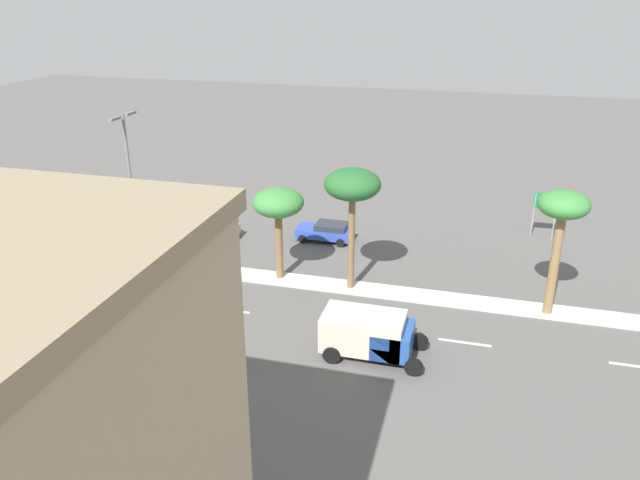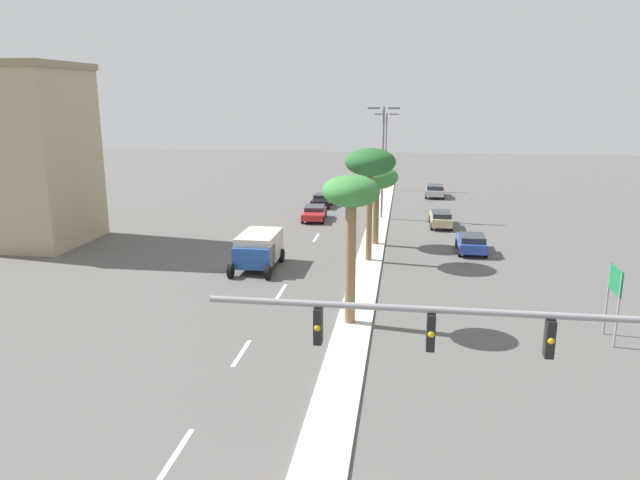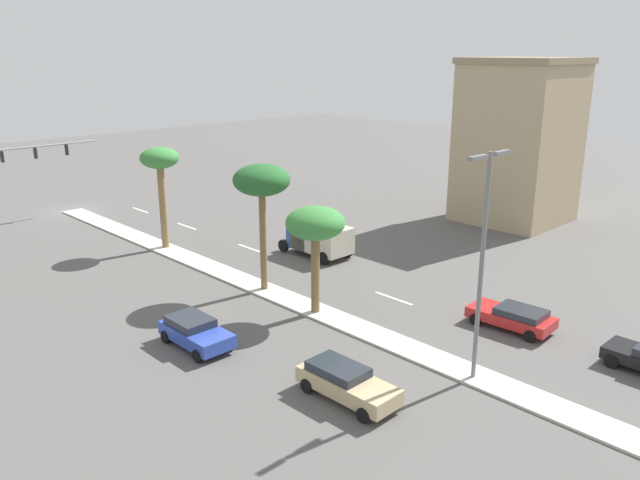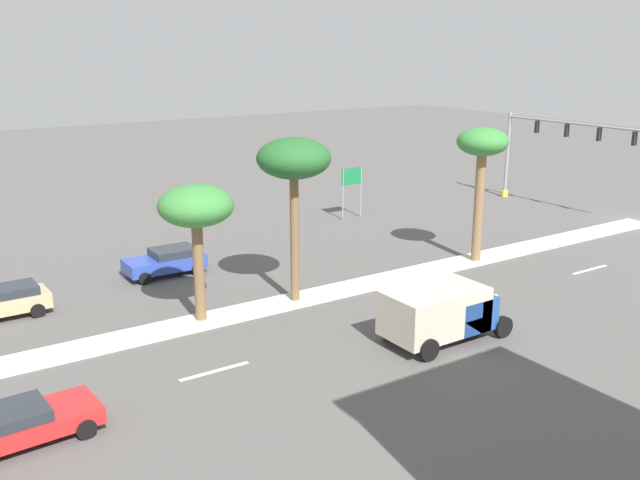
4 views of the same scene
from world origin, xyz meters
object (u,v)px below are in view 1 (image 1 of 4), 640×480
(palm_tree_near, at_px, (278,205))
(street_lamp_center, at_px, (130,178))
(palm_tree_trailing, at_px, (352,187))
(sedan_red_far, at_px, (109,294))
(sedan_black_center, at_px, (8,283))
(sedan_silver_right, at_px, (32,209))
(sedan_blue_left, at_px, (326,231))
(palm_tree_leading, at_px, (563,212))
(directional_road_sign, at_px, (546,206))
(sedan_tan_rear, at_px, (209,228))
(box_truck, at_px, (371,334))

(palm_tree_near, distance_m, street_lamp_center, 10.24)
(palm_tree_near, bearing_deg, palm_tree_trailing, -92.55)
(street_lamp_center, height_order, sedan_red_far, street_lamp_center)
(street_lamp_center, relative_size, sedan_black_center, 2.59)
(sedan_silver_right, distance_m, sedan_black_center, 14.02)
(sedan_red_far, height_order, sedan_blue_left, sedan_blue_left)
(palm_tree_leading, relative_size, palm_tree_trailing, 0.96)
(directional_road_sign, bearing_deg, sedan_tan_rear, 105.07)
(directional_road_sign, relative_size, box_truck, 0.67)
(palm_tree_near, bearing_deg, box_truck, -134.78)
(sedan_black_center, bearing_deg, palm_tree_trailing, -73.28)
(palm_tree_near, distance_m, sedan_silver_right, 24.17)
(palm_tree_trailing, bearing_deg, sedan_silver_right, 78.44)
(sedan_silver_right, xyz_separation_m, box_truck, (-12.83, -30.53, 0.52))
(palm_tree_leading, bearing_deg, sedan_silver_right, 81.55)
(sedan_black_center, distance_m, sedan_red_far, 6.87)
(sedan_tan_rear, relative_size, box_truck, 0.87)
(sedan_silver_right, xyz_separation_m, sedan_blue_left, (1.55, -24.38, -0.01))
(sedan_black_center, relative_size, box_truck, 0.73)
(palm_tree_near, xyz_separation_m, sedan_silver_right, (5.49, 23.14, -4.31))
(palm_tree_near, distance_m, sedan_tan_rear, 10.06)
(palm_tree_trailing, height_order, street_lamp_center, street_lamp_center)
(palm_tree_trailing, distance_m, street_lamp_center, 14.96)
(palm_tree_trailing, xyz_separation_m, sedan_silver_right, (5.70, 27.87, -5.92))
(sedan_black_center, height_order, box_truck, box_truck)
(sedan_red_far, xyz_separation_m, sedan_blue_left, (13.10, -9.93, 0.07))
(street_lamp_center, xyz_separation_m, sedan_tan_rear, (5.27, -2.82, -5.25))
(sedan_red_far, relative_size, sedan_blue_left, 1.09)
(sedan_black_center, bearing_deg, palm_tree_leading, -79.54)
(sedan_silver_right, relative_size, sedan_tan_rear, 0.97)
(sedan_black_center, bearing_deg, box_truck, -92.57)
(street_lamp_center, relative_size, sedan_tan_rear, 2.18)
(directional_road_sign, distance_m, street_lamp_center, 29.62)
(palm_tree_trailing, bearing_deg, palm_tree_near, 87.45)
(directional_road_sign, bearing_deg, sedan_blue_left, 107.02)
(directional_road_sign, distance_m, sedan_tan_rear, 25.07)
(sedan_red_far, bearing_deg, sedan_tan_rear, -6.58)
(sedan_silver_right, distance_m, box_truck, 33.12)
(sedan_red_far, bearing_deg, directional_road_sign, -54.95)
(sedan_tan_rear, height_order, sedan_blue_left, sedan_tan_rear)
(palm_tree_trailing, height_order, sedan_blue_left, palm_tree_trailing)
(palm_tree_trailing, xyz_separation_m, sedan_black_center, (-6.09, 20.29, -6.00))
(directional_road_sign, xyz_separation_m, sedan_silver_right, (-6.30, 39.90, -1.83))
(directional_road_sign, distance_m, palm_tree_trailing, 17.48)
(directional_road_sign, bearing_deg, box_truck, 153.91)
(palm_tree_leading, distance_m, box_truck, 12.47)
(sedan_tan_rear, height_order, box_truck, box_truck)
(sedan_silver_right, relative_size, box_truck, 0.85)
(palm_tree_leading, relative_size, sedan_tan_rear, 1.60)
(palm_tree_near, bearing_deg, sedan_black_center, 112.06)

